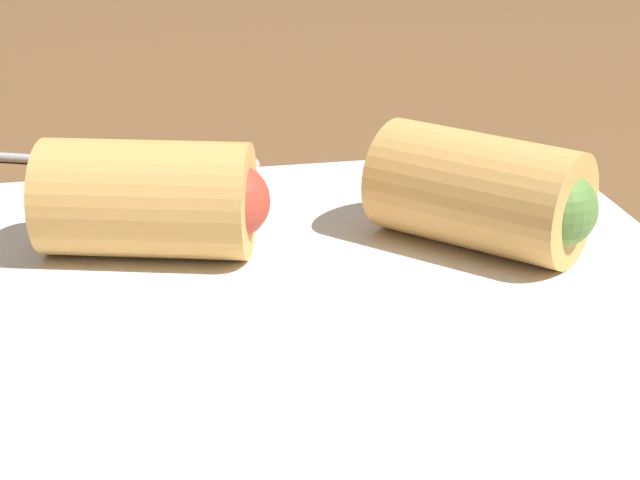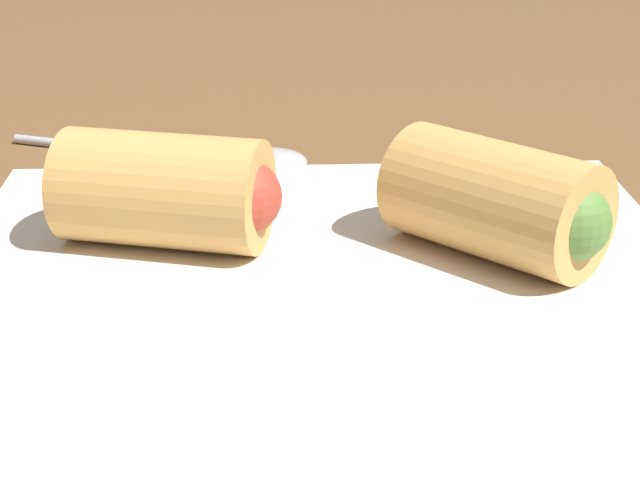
{
  "view_description": "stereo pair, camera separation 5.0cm",
  "coord_description": "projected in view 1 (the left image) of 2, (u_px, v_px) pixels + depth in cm",
  "views": [
    {
      "loc": [
        6.7,
        34.96,
        19.8
      ],
      "look_at": [
        0.12,
        1.22,
        5.26
      ],
      "focal_mm": 60.0,
      "sensor_mm": 36.0,
      "label": 1
    },
    {
      "loc": [
        1.73,
        35.56,
        19.8
      ],
      "look_at": [
        0.12,
        1.22,
        5.26
      ],
      "focal_mm": 60.0,
      "sensor_mm": 36.0,
      "label": 2
    }
  ],
  "objects": [
    {
      "name": "spoon",
      "position": [
        188.0,
        163.0,
        0.53
      ],
      "size": [
        16.17,
        7.51,
        1.17
      ],
      "color": "#B2B2B7",
      "rests_on": "table_surface"
    },
    {
      "name": "serving_plate",
      "position": [
        320.0,
        304.0,
        0.38
      ],
      "size": [
        27.59,
        26.53,
        1.5
      ],
      "color": "white",
      "rests_on": "table_surface"
    },
    {
      "name": "roll_front_right",
      "position": [
        489.0,
        194.0,
        0.4
      ],
      "size": [
        8.6,
        8.64,
        4.4
      ],
      "color": "#DBA356",
      "rests_on": "serving_plate"
    },
    {
      "name": "table_surface",
      "position": [
        317.0,
        332.0,
        0.4
      ],
      "size": [
        180.0,
        140.0,
        2.0
      ],
      "color": "brown",
      "rests_on": "ground"
    },
    {
      "name": "roll_front_left",
      "position": [
        158.0,
        199.0,
        0.4
      ],
      "size": [
        8.89,
        6.3,
        4.4
      ],
      "color": "#DBA356",
      "rests_on": "serving_plate"
    }
  ]
}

